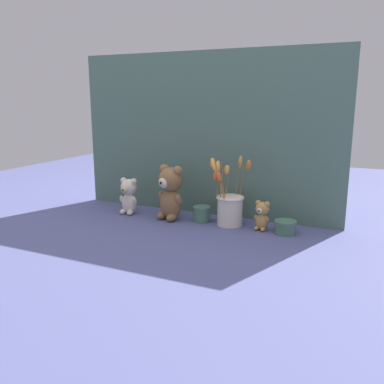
# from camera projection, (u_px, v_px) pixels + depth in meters

# --- Properties ---
(ground_plane) EXTENTS (4.00, 4.00, 0.00)m
(ground_plane) POSITION_uv_depth(u_px,v_px,m) (190.00, 222.00, 1.94)
(ground_plane) COLOR #4C5184
(backdrop_wall) EXTENTS (1.36, 0.02, 0.80)m
(backdrop_wall) POSITION_uv_depth(u_px,v_px,m) (205.00, 135.00, 2.00)
(backdrop_wall) COLOR #4C6B5B
(backdrop_wall) RESTS_ON ground
(teddy_bear_large) EXTENTS (0.15, 0.13, 0.27)m
(teddy_bear_large) POSITION_uv_depth(u_px,v_px,m) (171.00, 191.00, 1.95)
(teddy_bear_large) COLOR olive
(teddy_bear_large) RESTS_ON ground
(teddy_bear_medium) EXTENTS (0.10, 0.09, 0.19)m
(teddy_bear_medium) POSITION_uv_depth(u_px,v_px,m) (128.00, 195.00, 2.05)
(teddy_bear_medium) COLOR beige
(teddy_bear_medium) RESTS_ON ground
(teddy_bear_small) EXTENTS (0.07, 0.07, 0.13)m
(teddy_bear_small) POSITION_uv_depth(u_px,v_px,m) (262.00, 215.00, 1.80)
(teddy_bear_small) COLOR tan
(teddy_bear_small) RESTS_ON ground
(flower_vase) EXTENTS (0.19, 0.16, 0.32)m
(flower_vase) POSITION_uv_depth(u_px,v_px,m) (229.00, 206.00, 1.87)
(flower_vase) COLOR silver
(flower_vase) RESTS_ON ground
(decorative_tin_tall) EXTENTS (0.08, 0.08, 0.07)m
(decorative_tin_tall) POSITION_uv_depth(u_px,v_px,m) (202.00, 214.00, 1.94)
(decorative_tin_tall) COLOR #47705B
(decorative_tin_tall) RESTS_ON ground
(decorative_tin_short) EXTENTS (0.10, 0.10, 0.06)m
(decorative_tin_short) POSITION_uv_depth(u_px,v_px,m) (285.00, 227.00, 1.76)
(decorative_tin_short) COLOR #47705B
(decorative_tin_short) RESTS_ON ground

